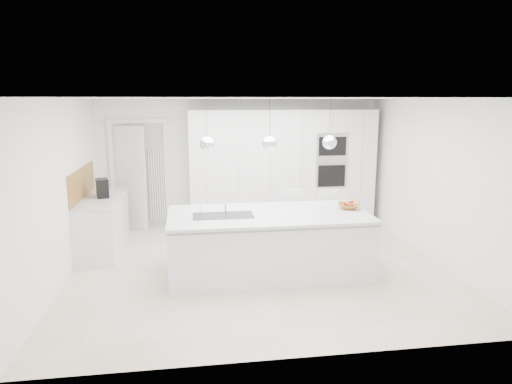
{
  "coord_description": "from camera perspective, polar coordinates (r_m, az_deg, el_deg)",
  "views": [
    {
      "loc": [
        -0.99,
        -6.45,
        2.47
      ],
      "look_at": [
        0.0,
        0.3,
        1.1
      ],
      "focal_mm": 32.0,
      "sensor_mm": 36.0,
      "label": 1
    }
  ],
  "objects": [
    {
      "name": "pendant_left",
      "position": [
        6.18,
        -6.12,
        5.99
      ],
      "size": [
        0.2,
        0.2,
        0.2
      ],
      "primitive_type": "sphere",
      "color": "white",
      "rests_on": "ceiling"
    },
    {
      "name": "left_worktop",
      "position": [
        7.95,
        -18.75,
        -0.79
      ],
      "size": [
        0.62,
        1.82,
        0.04
      ],
      "primitive_type": "cube",
      "color": "silver",
      "rests_on": "left_base_cabinets"
    },
    {
      "name": "espresso_machine",
      "position": [
        7.93,
        -18.66,
        0.47
      ],
      "size": [
        0.25,
        0.33,
        0.31
      ],
      "primitive_type": "cube",
      "rotation": [
        0.0,
        0.0,
        0.26
      ],
      "color": "black",
      "rests_on": "left_worktop"
    },
    {
      "name": "oak_backsplash",
      "position": [
        7.96,
        -20.91,
        1.05
      ],
      "size": [
        0.02,
        1.8,
        0.5
      ],
      "primitive_type": "cube",
      "color": "#A16E2F",
      "rests_on": "wall_left"
    },
    {
      "name": "pendant_mid",
      "position": [
        6.27,
        1.71,
        6.13
      ],
      "size": [
        0.2,
        0.2,
        0.2
      ],
      "primitive_type": "sphere",
      "color": "white",
      "rests_on": "ceiling"
    },
    {
      "name": "hallway_door",
      "position": [
        9.07,
        -15.9,
        1.63
      ],
      "size": [
        0.76,
        0.38,
        2.0
      ],
      "primitive_type": "cube",
      "rotation": [
        0.0,
        0.0,
        -0.44
      ],
      "color": "white",
      "rests_on": "floor"
    },
    {
      "name": "apple_a",
      "position": [
        6.86,
        11.23,
        -1.48
      ],
      "size": [
        0.09,
        0.09,
        0.09
      ],
      "primitive_type": "sphere",
      "color": "#AB051B",
      "rests_on": "fruit_bowl"
    },
    {
      "name": "banana_bunch",
      "position": [
        6.86,
        11.76,
        -1.16
      ],
      "size": [
        0.23,
        0.17,
        0.21
      ],
      "primitive_type": "torus",
      "rotation": [
        1.22,
        0.0,
        0.35
      ],
      "color": "yellow",
      "rests_on": "fruit_bowl"
    },
    {
      "name": "radiator",
      "position": [
        9.08,
        -12.25,
        0.82
      ],
      "size": [
        0.32,
        0.04,
        1.4
      ],
      "primitive_type": null,
      "color": "white",
      "rests_on": "floor"
    },
    {
      "name": "wall_back",
      "position": [
        9.09,
        -2.02,
        3.64
      ],
      "size": [
        5.5,
        0.0,
        5.5
      ],
      "primitive_type": "plane",
      "rotation": [
        1.57,
        0.0,
        0.0
      ],
      "color": "white",
      "rests_on": "ground"
    },
    {
      "name": "floor",
      "position": [
        6.98,
        0.36,
        -9.38
      ],
      "size": [
        5.5,
        5.5,
        0.0
      ],
      "primitive_type": "plane",
      "color": "beige",
      "rests_on": "ground"
    },
    {
      "name": "island_base",
      "position": [
        6.57,
        1.63,
        -6.74
      ],
      "size": [
        2.8,
        1.2,
        0.86
      ],
      "primitive_type": "cube",
      "color": "white",
      "rests_on": "floor"
    },
    {
      "name": "island_tap",
      "position": [
        6.53,
        -3.84,
        -1.24
      ],
      "size": [
        0.02,
        0.02,
        0.3
      ],
      "primitive_type": "cylinder",
      "color": "white",
      "rests_on": "island_worktop"
    },
    {
      "name": "ceiling",
      "position": [
        6.53,
        0.39,
        11.62
      ],
      "size": [
        5.5,
        5.5,
        0.0
      ],
      "primitive_type": "plane",
      "rotation": [
        3.14,
        0.0,
        0.0
      ],
      "color": "white",
      "rests_on": "wall_back"
    },
    {
      "name": "doorway_frame",
      "position": [
        9.09,
        -14.31,
        1.86
      ],
      "size": [
        1.11,
        0.08,
        2.13
      ],
      "primitive_type": null,
      "color": "white",
      "rests_on": "floor"
    },
    {
      "name": "tall_cabinets",
      "position": [
        8.93,
        3.31,
        2.84
      ],
      "size": [
        3.6,
        0.6,
        2.3
      ],
      "primitive_type": "cube",
      "color": "white",
      "rests_on": "floor"
    },
    {
      "name": "oven_stack",
      "position": [
        8.84,
        9.48,
        3.92
      ],
      "size": [
        0.62,
        0.04,
        1.05
      ],
      "primitive_type": null,
      "color": "#A5A5A8",
      "rests_on": "tall_cabinets"
    },
    {
      "name": "apple_b",
      "position": [
        6.91,
        11.85,
        -1.41
      ],
      "size": [
        0.08,
        0.08,
        0.08
      ],
      "primitive_type": "sphere",
      "color": "#AB051B",
      "rests_on": "fruit_bowl"
    },
    {
      "name": "apple_c",
      "position": [
        6.89,
        11.19,
        -1.47
      ],
      "size": [
        0.07,
        0.07,
        0.07
      ],
      "primitive_type": "sphere",
      "color": "#AB051B",
      "rests_on": "fruit_bowl"
    },
    {
      "name": "island_sink",
      "position": [
        6.38,
        -4.11,
        -3.66
      ],
      "size": [
        0.84,
        0.44,
        0.18
      ],
      "primitive_type": null,
      "color": "#3F3F42",
      "rests_on": "island_worktop"
    },
    {
      "name": "island_worktop",
      "position": [
        6.49,
        1.58,
        -2.83
      ],
      "size": [
        2.84,
        1.4,
        0.04
      ],
      "primitive_type": "cube",
      "color": "silver",
      "rests_on": "island_base"
    },
    {
      "name": "pendant_right",
      "position": [
        6.47,
        9.18,
        6.16
      ],
      "size": [
        0.2,
        0.2,
        0.2
      ],
      "primitive_type": "sphere",
      "color": "white",
      "rests_on": "ceiling"
    },
    {
      "name": "left_base_cabinets",
      "position": [
        8.05,
        -18.54,
        -3.93
      ],
      "size": [
        0.6,
        1.8,
        0.86
      ],
      "primitive_type": "cube",
      "color": "white",
      "rests_on": "floor"
    },
    {
      "name": "wall_left",
      "position": [
        6.8,
        -23.2,
        0.08
      ],
      "size": [
        0.0,
        5.0,
        5.0
      ],
      "primitive_type": "plane",
      "rotation": [
        1.57,
        0.0,
        1.57
      ],
      "color": "white",
      "rests_on": "ground"
    },
    {
      "name": "fruit_bowl",
      "position": [
        6.88,
        11.51,
        -1.73
      ],
      "size": [
        0.41,
        0.41,
        0.08
      ],
      "primitive_type": "imported",
      "rotation": [
        0.0,
        0.0,
        -0.33
      ],
      "color": "#A16E2F",
      "rests_on": "island_worktop"
    },
    {
      "name": "bar_stool_right",
      "position": [
        7.58,
        9.32,
        -3.76
      ],
      "size": [
        0.34,
        0.47,
        1.03
      ],
      "primitive_type": null,
      "rotation": [
        0.0,
        0.0,
        0.0
      ],
      "color": "white",
      "rests_on": "floor"
    },
    {
      "name": "bar_stool_left",
      "position": [
        7.42,
        4.75,
        -3.89
      ],
      "size": [
        0.35,
        0.48,
        1.05
      ],
      "primitive_type": null,
      "rotation": [
        0.0,
        0.0,
        -0.01
      ],
      "color": "white",
      "rests_on": "floor"
    }
  ]
}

